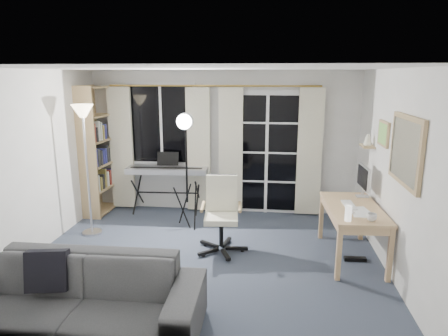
# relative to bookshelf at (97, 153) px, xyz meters

# --- Properties ---
(floor) EXTENTS (4.50, 4.00, 0.02)m
(floor) POSITION_rel_bookshelf_xyz_m (2.13, -1.74, -1.04)
(floor) COLOR #313848
(floor) RESTS_ON ground
(window) EXTENTS (1.20, 0.08, 1.40)m
(window) POSITION_rel_bookshelf_xyz_m (1.08, 0.24, 0.47)
(window) COLOR white
(window) RESTS_ON floor
(french_door) EXTENTS (1.32, 0.09, 2.11)m
(french_door) POSITION_rel_bookshelf_xyz_m (2.88, 0.24, -0.00)
(french_door) COLOR white
(french_door) RESTS_ON floor
(curtains) EXTENTS (3.60, 0.07, 2.13)m
(curtains) POSITION_rel_bookshelf_xyz_m (1.99, 0.14, 0.07)
(curtains) COLOR gold
(curtains) RESTS_ON floor
(bookshelf) EXTENTS (0.38, 1.02, 2.16)m
(bookshelf) POSITION_rel_bookshelf_xyz_m (0.00, 0.00, 0.00)
(bookshelf) COLOR tan
(bookshelf) RESTS_ON floor
(torchiere_lamp) EXTENTS (0.34, 0.34, 1.92)m
(torchiere_lamp) POSITION_rel_bookshelf_xyz_m (0.31, -1.05, 0.52)
(torchiere_lamp) COLOR #B2B2B7
(torchiere_lamp) RESTS_ON floor
(keyboard_piano) EXTENTS (1.37, 0.71, 0.98)m
(keyboard_piano) POSITION_rel_bookshelf_xyz_m (1.22, -0.04, -0.28)
(keyboard_piano) COLOR black
(keyboard_piano) RESTS_ON floor
(studio_light) EXTENTS (0.33, 0.36, 1.82)m
(studio_light) POSITION_rel_bookshelf_xyz_m (1.69, -0.69, 0.44)
(studio_light) COLOR black
(studio_light) RESTS_ON floor
(office_chair) EXTENTS (0.68, 0.70, 1.01)m
(office_chair) POSITION_rel_bookshelf_xyz_m (2.30, -1.33, -0.43)
(office_chair) COLOR black
(office_chair) RESTS_ON floor
(desk) EXTENTS (0.70, 1.32, 0.69)m
(desk) POSITION_rel_bookshelf_xyz_m (4.01, -1.43, -0.42)
(desk) COLOR tan
(desk) RESTS_ON floor
(monitor) EXTENTS (0.17, 0.50, 0.44)m
(monitor) POSITION_rel_bookshelf_xyz_m (4.21, -0.98, -0.07)
(monitor) COLOR silver
(monitor) RESTS_ON desk
(desk_clutter) EXTENTS (0.39, 0.80, 0.88)m
(desk_clutter) POSITION_rel_bookshelf_xyz_m (3.96, -1.65, -0.48)
(desk_clutter) COLOR white
(desk_clutter) RESTS_ON desk
(mug) EXTENTS (0.12, 0.09, 0.11)m
(mug) POSITION_rel_bookshelf_xyz_m (4.11, -1.93, -0.27)
(mug) COLOR silver
(mug) RESTS_ON desk
(wall_mirror) EXTENTS (0.04, 0.94, 0.74)m
(wall_mirror) POSITION_rel_bookshelf_xyz_m (4.35, -2.09, 0.52)
(wall_mirror) COLOR tan
(wall_mirror) RESTS_ON floor
(framed_print) EXTENTS (0.03, 0.42, 0.32)m
(framed_print) POSITION_rel_bookshelf_xyz_m (4.36, -1.19, 0.57)
(framed_print) COLOR tan
(framed_print) RESTS_ON floor
(wall_shelf) EXTENTS (0.16, 0.30, 0.18)m
(wall_shelf) POSITION_rel_bookshelf_xyz_m (4.29, -0.69, 0.38)
(wall_shelf) COLOR tan
(wall_shelf) RESTS_ON floor
(sofa) EXTENTS (2.30, 0.70, 0.89)m
(sofa) POSITION_rel_bookshelf_xyz_m (1.20, -3.28, -0.58)
(sofa) COLOR #333436
(sofa) RESTS_ON floor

